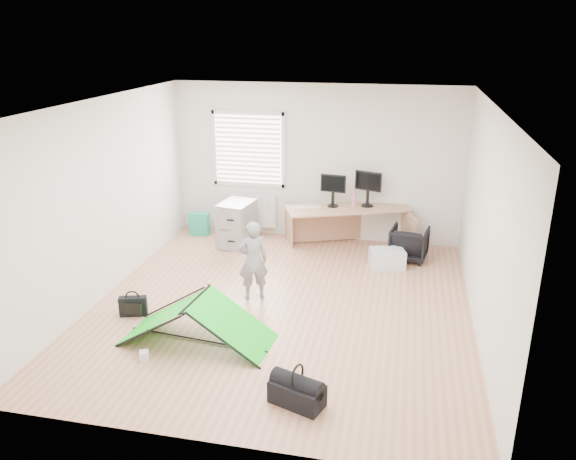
% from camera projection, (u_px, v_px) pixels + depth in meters
% --- Properties ---
extents(ground, '(5.50, 5.50, 0.00)m').
position_uv_depth(ground, '(282.00, 305.00, 7.62)').
color(ground, tan).
rests_on(ground, ground).
extents(back_wall, '(5.00, 0.02, 2.70)m').
position_uv_depth(back_wall, '(316.00, 163.00, 9.69)').
color(back_wall, silver).
rests_on(back_wall, ground).
extents(window, '(1.20, 0.06, 1.20)m').
position_uv_depth(window, '(248.00, 149.00, 9.82)').
color(window, silver).
rests_on(window, back_wall).
extents(radiator, '(1.00, 0.12, 0.60)m').
position_uv_depth(radiator, '(249.00, 210.00, 10.16)').
color(radiator, silver).
rests_on(radiator, back_wall).
extents(desk, '(2.17, 1.38, 0.71)m').
position_uv_depth(desk, '(347.00, 227.00, 9.56)').
color(desk, tan).
rests_on(desk, ground).
extents(filing_cabinet, '(0.60, 0.74, 0.78)m').
position_uv_depth(filing_cabinet, '(237.00, 224.00, 9.62)').
color(filing_cabinet, gray).
rests_on(filing_cabinet, ground).
extents(monitor_left, '(0.43, 0.15, 0.41)m').
position_uv_depth(monitor_left, '(333.00, 195.00, 9.43)').
color(monitor_left, black).
rests_on(monitor_left, desk).
extents(monitor_right, '(0.47, 0.25, 0.44)m').
position_uv_depth(monitor_right, '(368.00, 194.00, 9.43)').
color(monitor_right, black).
rests_on(monitor_right, desk).
extents(keyboard, '(0.46, 0.27, 0.02)m').
position_uv_depth(keyboard, '(308.00, 207.00, 9.41)').
color(keyboard, beige).
rests_on(keyboard, desk).
extents(thermos, '(0.09, 0.09, 0.27)m').
position_uv_depth(thermos, '(354.00, 198.00, 9.51)').
color(thermos, pink).
rests_on(thermos, desk).
extents(office_chair, '(0.66, 0.67, 0.53)m').
position_uv_depth(office_chair, '(409.00, 243.00, 9.08)').
color(office_chair, black).
rests_on(office_chair, ground).
extents(person, '(0.49, 0.42, 1.13)m').
position_uv_depth(person, '(253.00, 260.00, 7.65)').
color(person, gray).
rests_on(person, ground).
extents(kite, '(1.87, 0.97, 0.56)m').
position_uv_depth(kite, '(196.00, 320.00, 6.67)').
color(kite, '#14D321').
rests_on(kite, ground).
extents(storage_crate, '(0.60, 0.49, 0.29)m').
position_uv_depth(storage_crate, '(387.00, 258.00, 8.80)').
color(storage_crate, silver).
rests_on(storage_crate, ground).
extents(tote_bag, '(0.34, 0.15, 0.41)m').
position_uv_depth(tote_bag, '(199.00, 224.00, 10.17)').
color(tote_bag, '#20A075').
rests_on(tote_bag, ground).
extents(laptop_bag, '(0.37, 0.21, 0.27)m').
position_uv_depth(laptop_bag, '(133.00, 306.00, 7.32)').
color(laptop_bag, black).
rests_on(laptop_bag, ground).
extents(white_box, '(0.14, 0.14, 0.10)m').
position_uv_depth(white_box, '(144.00, 356.00, 6.36)').
color(white_box, silver).
rests_on(white_box, ground).
extents(duffel_bag, '(0.60, 0.44, 0.24)m').
position_uv_depth(duffel_bag, '(297.00, 394.00, 5.59)').
color(duffel_bag, black).
rests_on(duffel_bag, ground).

